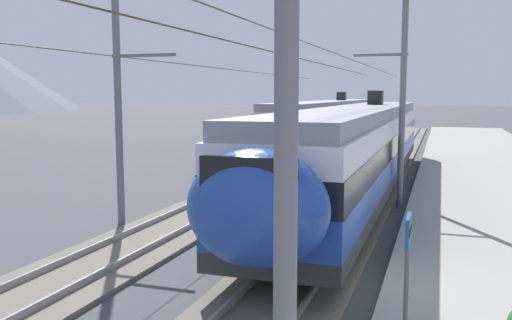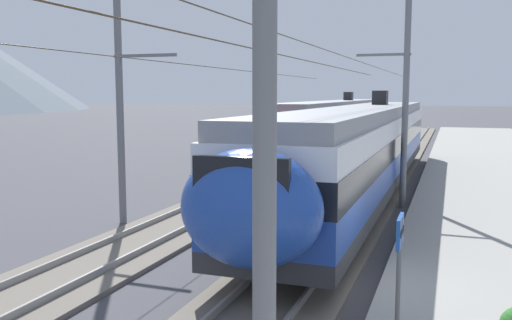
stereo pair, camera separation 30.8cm
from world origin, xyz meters
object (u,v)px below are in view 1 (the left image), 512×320
(catenary_mast_west, at_px, (274,153))
(train_near_platform, at_px, (361,145))
(catenary_mast_mid, at_px, (400,94))
(platform_sign, at_px, (408,250))
(catenary_mast_far_side, at_px, (121,99))
(train_far_track, at_px, (330,122))

(catenary_mast_west, bearing_deg, train_near_platform, 5.07)
(catenary_mast_west, bearing_deg, catenary_mast_mid, -0.05)
(catenary_mast_mid, relative_size, platform_sign, 18.38)
(catenary_mast_far_side, bearing_deg, catenary_mast_west, -141.61)
(train_near_platform, height_order, catenary_mast_west, catenary_mast_west)
(train_far_track, xyz_separation_m, catenary_mast_west, (-37.08, -6.65, 1.58))
(train_near_platform, xyz_separation_m, platform_sign, (-14.38, -2.73, -0.37))
(train_far_track, height_order, catenary_mast_west, catenary_mast_west)
(train_near_platform, height_order, platform_sign, train_near_platform)
(catenary_mast_west, bearing_deg, catenary_mast_far_side, 38.39)
(train_near_platform, relative_size, catenary_mast_far_side, 0.75)
(catenary_mast_mid, bearing_deg, catenary_mast_west, 179.95)
(train_far_track, xyz_separation_m, catenary_mast_mid, (-20.44, -6.67, 2.13))
(platform_sign, bearing_deg, catenary_mast_mid, 4.92)
(train_near_platform, bearing_deg, catenary_mast_west, -174.93)
(catenary_mast_west, distance_m, catenary_mast_mid, 16.65)
(catenary_mast_west, relative_size, catenary_mast_far_side, 1.00)
(catenary_mast_west, relative_size, catenary_mast_mid, 1.00)
(catenary_mast_west, height_order, catenary_mast_far_side, catenary_mast_far_side)
(train_near_platform, distance_m, platform_sign, 14.64)
(catenary_mast_west, relative_size, platform_sign, 18.38)
(catenary_mast_west, xyz_separation_m, platform_sign, (3.92, -1.11, -1.95))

